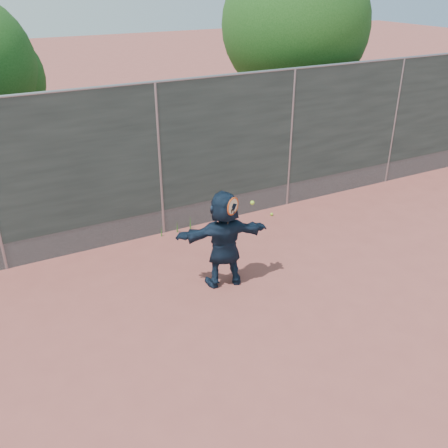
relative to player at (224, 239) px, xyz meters
name	(u,v)px	position (x,y,z in m)	size (l,w,h in m)	color
ground	(251,329)	(-0.23, -1.30, -0.84)	(80.00, 80.00, 0.00)	#9E4C42
player	(224,239)	(0.00, 0.00, 0.00)	(1.55, 0.49, 1.67)	#132235
ball_ground	(272,214)	(2.13, 1.83, -0.80)	(0.07, 0.07, 0.07)	#A2D62F
fence	(159,158)	(-0.23, 2.20, 0.75)	(20.00, 0.06, 3.03)	#38423D
swing_action	(235,207)	(0.08, -0.20, 0.64)	(0.53, 0.16, 0.51)	#C24112
tree_right	(300,29)	(4.45, 4.45, 2.65)	(3.78, 3.60, 5.39)	#382314
weed_clump	(179,226)	(0.06, 2.08, -0.70)	(0.68, 0.07, 0.30)	#387226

